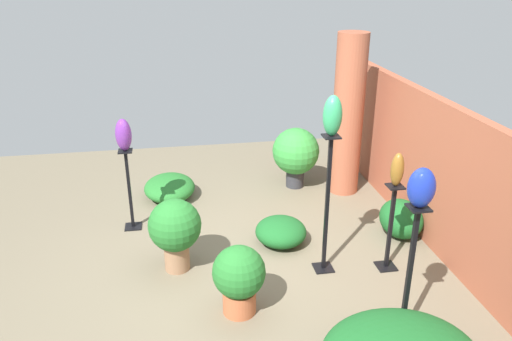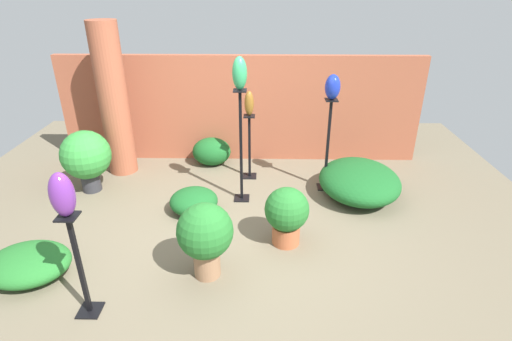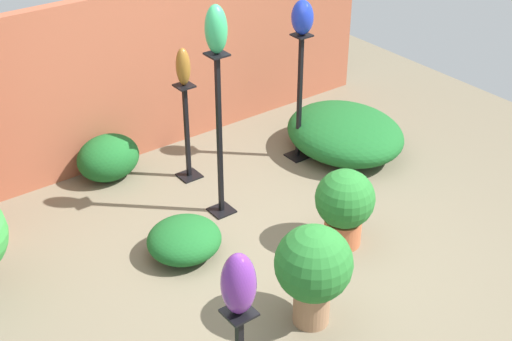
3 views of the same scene
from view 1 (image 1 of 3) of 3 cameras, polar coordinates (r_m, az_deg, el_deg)
ground_plane at (r=5.34m, az=-1.40°, el=-11.51°), size 8.00×8.00×0.00m
brick_wall_back at (r=5.65m, az=21.36°, el=-1.60°), size 5.60×0.12×1.66m
brick_pillar at (r=6.85m, az=10.46°, el=6.17°), size 0.41×0.41×2.19m
pedestal_violet at (r=6.14m, az=-14.22°, el=-2.57°), size 0.20×0.20×1.00m
pedestal_cobalt at (r=4.35m, az=16.98°, el=-12.15°), size 0.20×0.20×1.28m
pedestal_bronze at (r=5.37m, az=15.05°, el=-6.76°), size 0.20×0.20×0.95m
pedestal_jade at (r=5.09m, az=8.08°, el=-4.57°), size 0.20×0.20×1.49m
art_vase_violet at (r=5.87m, az=-14.91°, el=3.96°), size 0.19×0.18×0.38m
art_vase_cobalt at (r=3.94m, az=18.38°, el=-1.88°), size 0.20×0.21×0.32m
art_vase_bronze at (r=5.08m, az=15.84°, el=0.10°), size 0.13×0.13×0.35m
art_vase_jade at (r=4.72m, az=8.74°, el=6.21°), size 0.18×0.18×0.39m
potted_plant_back_center at (r=5.22m, az=-9.24°, el=-6.58°), size 0.55×0.55×0.79m
potted_plant_front_right at (r=7.07m, az=4.56°, el=2.05°), size 0.66×0.66×0.87m
potted_plant_mid_left at (r=4.60m, az=-1.96°, el=-12.02°), size 0.49×0.49×0.68m
foliage_bed_west at (r=6.94m, az=-9.84°, el=-1.93°), size 0.82×0.69×0.30m
foliage_bed_center at (r=5.77m, az=2.85°, el=-6.98°), size 0.61×0.59×0.30m
foliage_bed_rear at (r=6.13m, az=16.24°, el=-5.30°), size 0.60×0.48×0.44m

